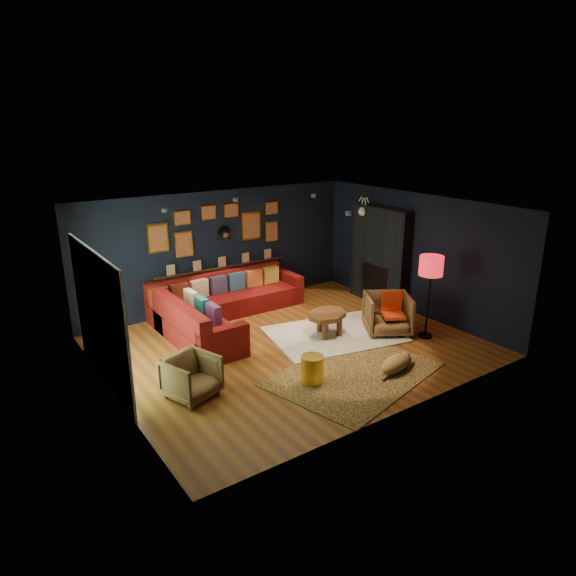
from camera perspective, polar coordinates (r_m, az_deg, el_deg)
floor at (r=9.65m, az=0.32°, el=-6.51°), size 6.50×6.50×0.00m
room_walls at (r=9.10m, az=0.33°, el=2.64°), size 6.50×6.50×6.50m
sectional at (r=10.68m, az=-7.97°, el=-2.32°), size 3.41×2.69×0.86m
ledge at (r=11.50m, az=-7.35°, el=2.33°), size 3.20×0.12×0.04m
gallery_wall at (r=11.32m, az=-7.68°, el=6.69°), size 3.15×0.04×1.02m
sunburst_mirror at (r=11.40m, az=-7.15°, el=6.23°), size 0.47×0.16×0.47m
fireplace at (r=11.85m, az=10.15°, el=3.18°), size 0.31×1.60×2.20m
deer_head at (r=12.02m, az=8.91°, el=8.48°), size 0.50×0.28×0.45m
sliding_door at (r=8.52m, az=-20.18°, el=-3.13°), size 0.06×2.80×2.20m
ceiling_spots at (r=9.55m, az=-2.44°, el=9.30°), size 3.30×2.50×0.06m
shag_rug at (r=10.17m, az=5.12°, el=-5.15°), size 2.77×2.24×0.03m
leopard_rug at (r=8.73m, az=7.32°, el=-9.42°), size 3.13×2.56×0.02m
coffee_table at (r=9.97m, az=4.40°, el=-3.25°), size 1.12×1.00×0.46m
pouf at (r=9.63m, az=-7.46°, el=-5.32°), size 0.57×0.57×0.37m
armchair_left at (r=8.00m, az=-10.71°, el=-9.47°), size 0.88×0.85×0.73m
armchair_right at (r=10.28m, az=11.04°, el=-2.64°), size 1.14×1.12×0.87m
gold_stool at (r=8.33m, az=2.72°, el=-9.00°), size 0.37×0.37×0.46m
orange_chair at (r=10.20m, az=11.54°, el=-2.41°), size 0.56×0.56×0.87m
floor_lamp at (r=9.97m, az=15.60°, el=2.01°), size 0.45×0.45×1.63m
dog at (r=8.89m, az=11.94°, el=-7.90°), size 1.15×0.77×0.33m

